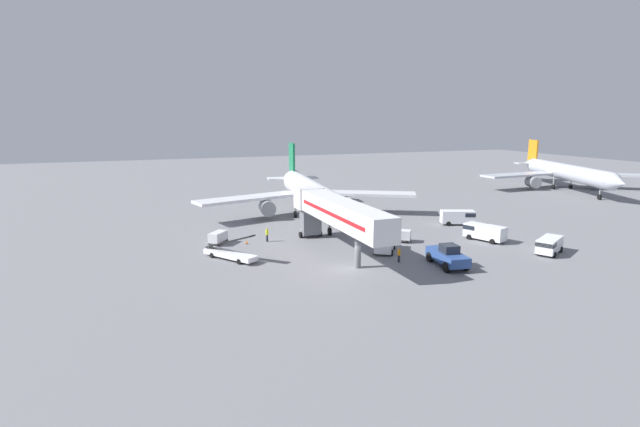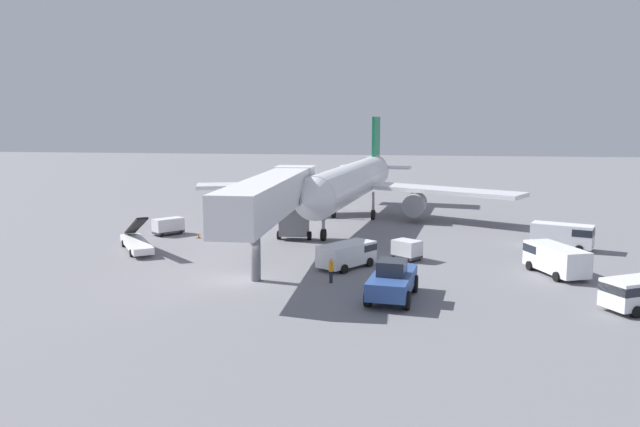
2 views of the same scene
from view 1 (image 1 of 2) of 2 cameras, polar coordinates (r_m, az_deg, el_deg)
ground_plane at (r=52.52m, az=3.60°, el=-6.52°), size 300.00×300.00×0.00m
airplane_at_gate at (r=78.00m, az=-1.29°, el=2.52°), size 36.77×37.79×11.28m
jet_bridge at (r=57.39m, az=1.74°, el=0.23°), size 3.48×23.16×6.73m
pushback_tug at (r=54.76m, az=14.84°, el=-4.87°), size 3.25×6.17×2.51m
belt_loader_truck at (r=56.48m, az=-10.57°, el=-4.59°), size 5.40×6.91×3.37m
service_van_far_center at (r=63.89m, az=25.43°, el=-3.35°), size 5.05×4.04×1.91m
service_van_near_center at (r=67.55m, az=18.76°, el=-2.01°), size 3.90×5.71×2.09m
service_van_outer_right at (r=59.29m, az=7.66°, el=-3.44°), size 4.36×5.03×1.85m
service_van_near_left at (r=76.06m, az=16.04°, el=-0.36°), size 5.30×3.61×2.18m
baggage_cart_outer_left at (r=63.47m, az=-11.95°, el=-2.78°), size 2.81×3.03×1.59m
baggage_cart_mid_right at (r=64.09m, az=9.73°, el=-2.57°), size 2.54×2.44×1.58m
ground_crew_worker_foreground at (r=55.18m, az=9.30°, el=-4.79°), size 0.41×0.41×1.70m
ground_crew_worker_midground at (r=63.68m, az=-6.27°, el=-2.45°), size 0.45×0.45×1.87m
safety_cone_alpha at (r=63.04m, az=-8.65°, el=-3.34°), size 0.33×0.33×0.51m
airplane_background at (r=121.46m, az=26.88°, el=4.36°), size 36.41×39.61×10.38m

